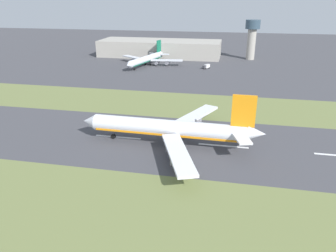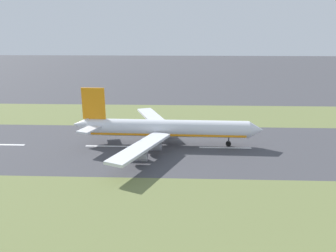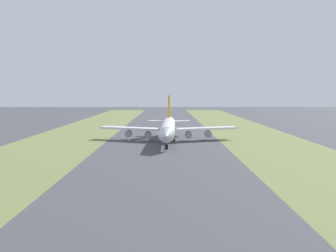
# 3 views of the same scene
# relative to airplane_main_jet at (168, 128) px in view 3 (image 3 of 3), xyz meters

# --- Properties ---
(ground_plane) EXTENTS (800.00, 800.00, 0.00)m
(ground_plane) POSITION_rel_airplane_main_jet_xyz_m (2.19, -2.59, -6.02)
(ground_plane) COLOR #424247
(grass_median_west) EXTENTS (40.00, 600.00, 0.01)m
(grass_median_west) POSITION_rel_airplane_main_jet_xyz_m (-42.81, -2.59, -6.02)
(grass_median_west) COLOR olive
(grass_median_west) RESTS_ON ground
(grass_median_east) EXTENTS (40.00, 600.00, 0.01)m
(grass_median_east) POSITION_rel_airplane_main_jet_xyz_m (47.19, -2.59, -6.02)
(grass_median_east) COLOR olive
(grass_median_east) RESTS_ON ground
(centreline_dash_near) EXTENTS (1.20, 18.00, 0.01)m
(centreline_dash_near) POSITION_rel_airplane_main_jet_xyz_m (2.19, -58.10, -6.01)
(centreline_dash_near) COLOR silver
(centreline_dash_near) RESTS_ON ground
(centreline_dash_mid) EXTENTS (1.20, 18.00, 0.01)m
(centreline_dash_mid) POSITION_rel_airplane_main_jet_xyz_m (2.19, -18.10, -6.01)
(centreline_dash_mid) COLOR silver
(centreline_dash_mid) RESTS_ON ground
(centreline_dash_far) EXTENTS (1.20, 18.00, 0.01)m
(centreline_dash_far) POSITION_rel_airplane_main_jet_xyz_m (2.19, 21.90, -6.01)
(centreline_dash_far) COLOR silver
(centreline_dash_far) RESTS_ON ground
(airplane_main_jet) EXTENTS (64.12, 67.11, 20.20)m
(airplane_main_jet) POSITION_rel_airplane_main_jet_xyz_m (0.00, 0.00, 0.00)
(airplane_main_jet) COLOR silver
(airplane_main_jet) RESTS_ON ground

